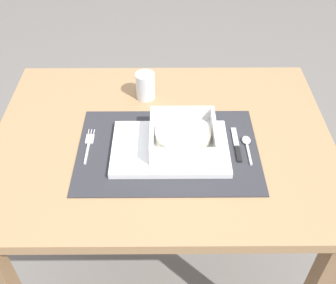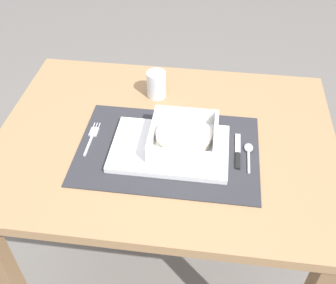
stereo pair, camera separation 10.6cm
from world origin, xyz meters
TOP-DOWN VIEW (x-y plane):
  - ground_plane at (0.00, 0.00)m, footprint 6.00×6.00m
  - dining_table at (0.00, 0.00)m, footprint 0.94×0.70m
  - placemat at (0.01, -0.05)m, footprint 0.48×0.33m
  - serving_plate at (0.02, -0.06)m, footprint 0.31×0.20m
  - porridge_bowl at (0.05, -0.04)m, footprint 0.17×0.17m
  - fork at (-0.20, -0.03)m, footprint 0.02×0.13m
  - spoon at (0.23, -0.03)m, footprint 0.02×0.11m
  - butter_knife at (0.20, -0.05)m, footprint 0.01×0.13m
  - drinking_glass at (-0.05, 0.18)m, footprint 0.06×0.06m

SIDE VIEW (x-z plane):
  - ground_plane at x=0.00m, z-range 0.00..0.00m
  - dining_table at x=0.00m, z-range 0.26..0.99m
  - placemat at x=0.01m, z-range 0.74..0.74m
  - fork at x=-0.20m, z-range 0.74..0.74m
  - butter_knife at x=0.20m, z-range 0.74..0.74m
  - spoon at x=0.23m, z-range 0.74..0.75m
  - serving_plate at x=0.02m, z-range 0.74..0.75m
  - drinking_glass at x=-0.05m, z-range 0.73..0.82m
  - porridge_bowl at x=0.05m, z-range 0.75..0.80m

